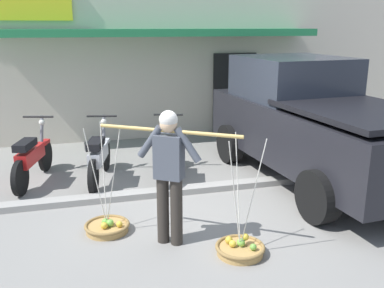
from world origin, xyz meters
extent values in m
plane|color=gray|center=(0.00, 0.00, 0.00)|extent=(90.00, 90.00, 0.00)
cube|color=gray|center=(0.00, 0.70, 0.05)|extent=(20.00, 0.24, 0.10)
cylinder|color=#2D2823|center=(-0.64, -0.82, 0.43)|extent=(0.15, 0.15, 0.86)
cylinder|color=#2D2823|center=(-0.49, -0.92, 0.43)|extent=(0.15, 0.15, 0.86)
cube|color=#474C56|center=(-0.56, -0.87, 1.13)|extent=(0.39, 0.36, 0.54)
sphere|color=#E0B78E|center=(-0.56, -0.87, 1.53)|extent=(0.21, 0.21, 0.21)
sphere|color=silver|center=(-0.56, -0.87, 1.58)|extent=(0.22, 0.22, 0.22)
cylinder|color=#474C56|center=(-0.76, -0.73, 1.30)|extent=(0.33, 0.26, 0.43)
cylinder|color=#474C56|center=(-0.36, -1.00, 1.30)|extent=(0.33, 0.26, 0.43)
cylinder|color=tan|center=(-0.56, -0.87, 1.45)|extent=(1.52, 1.04, 0.04)
cylinder|color=#B2894C|center=(-1.31, -0.36, 0.04)|extent=(0.55, 0.55, 0.09)
torus|color=olive|center=(-1.31, -0.36, 0.10)|extent=(0.60, 0.60, 0.05)
sphere|color=gold|center=(-1.15, -0.46, 0.13)|extent=(0.08, 0.08, 0.08)
sphere|color=gold|center=(-1.35, -0.46, 0.14)|extent=(0.09, 0.09, 0.09)
sphere|color=#73B244|center=(-1.27, -0.41, 0.14)|extent=(0.10, 0.10, 0.10)
sphere|color=#AF201B|center=(-1.29, -0.35, 0.14)|extent=(0.09, 0.09, 0.09)
sphere|color=#6FAC42|center=(-1.33, -0.36, 0.14)|extent=(0.10, 0.10, 0.10)
cylinder|color=silver|center=(-1.31, -0.24, 0.77)|extent=(0.01, 0.27, 1.36)
cylinder|color=silver|center=(-1.42, -0.43, 0.77)|extent=(0.23, 0.14, 1.36)
cylinder|color=silver|center=(-1.20, -0.43, 0.77)|extent=(0.23, 0.14, 1.36)
cylinder|color=#B2894C|center=(0.18, -1.37, 0.04)|extent=(0.55, 0.55, 0.09)
torus|color=olive|center=(0.18, -1.37, 0.10)|extent=(0.60, 0.60, 0.05)
sphere|color=gold|center=(0.10, -1.34, 0.13)|extent=(0.09, 0.09, 0.09)
sphere|color=#69A33E|center=(0.31, -1.48, 0.13)|extent=(0.08, 0.08, 0.08)
sphere|color=#7ABD48|center=(0.20, -1.35, 0.14)|extent=(0.10, 0.10, 0.10)
sphere|color=gold|center=(0.08, -1.25, 0.14)|extent=(0.09, 0.09, 0.09)
sphere|color=gold|center=(0.27, -1.31, 0.19)|extent=(0.09, 0.09, 0.09)
cylinder|color=silver|center=(0.18, -1.24, 0.77)|extent=(0.01, 0.27, 1.36)
cylinder|color=silver|center=(0.07, -1.43, 0.77)|extent=(0.23, 0.14, 1.36)
cylinder|color=silver|center=(0.29, -1.43, 0.77)|extent=(0.23, 0.14, 1.36)
cylinder|color=black|center=(-2.23, 2.49, 0.29)|extent=(0.23, 0.58, 0.58)
cylinder|color=black|center=(-2.55, 1.29, 0.29)|extent=(0.23, 0.58, 0.58)
cube|color=red|center=(-2.23, 2.49, 0.55)|extent=(0.21, 0.31, 0.06)
cube|color=red|center=(-2.41, 1.79, 0.51)|extent=(0.42, 0.92, 0.24)
cube|color=black|center=(-2.46, 1.62, 0.75)|extent=(0.36, 0.60, 0.12)
cylinder|color=slate|center=(-2.26, 2.39, 0.68)|extent=(0.13, 0.30, 0.76)
cylinder|color=black|center=(-2.28, 2.32, 1.07)|extent=(0.53, 0.17, 0.04)
sphere|color=silver|center=(-2.24, 2.47, 0.93)|extent=(0.11, 0.11, 0.11)
cylinder|color=black|center=(-1.13, 2.26, 0.29)|extent=(0.21, 0.58, 0.58)
cylinder|color=black|center=(-1.41, 1.05, 0.29)|extent=(0.21, 0.58, 0.58)
cube|color=silver|center=(-1.13, 2.26, 0.55)|extent=(0.20, 0.30, 0.06)
cube|color=silver|center=(-1.29, 1.55, 0.51)|extent=(0.40, 0.92, 0.24)
cube|color=black|center=(-1.33, 1.38, 0.75)|extent=(0.34, 0.60, 0.12)
cylinder|color=slate|center=(-1.15, 2.16, 0.68)|extent=(0.13, 0.30, 0.76)
cylinder|color=black|center=(-1.17, 2.08, 1.07)|extent=(0.53, 0.16, 0.04)
sphere|color=silver|center=(-1.13, 2.24, 0.93)|extent=(0.11, 0.11, 0.11)
cylinder|color=black|center=(0.07, 2.07, 0.29)|extent=(0.23, 0.58, 0.58)
cylinder|color=black|center=(-0.26, 0.88, 0.29)|extent=(0.23, 0.58, 0.58)
cube|color=black|center=(0.07, 2.07, 0.55)|extent=(0.21, 0.31, 0.06)
cube|color=black|center=(-0.12, 1.38, 0.51)|extent=(0.43, 0.92, 0.24)
cube|color=black|center=(-0.17, 1.21, 0.75)|extent=(0.36, 0.60, 0.12)
cylinder|color=slate|center=(0.04, 1.98, 0.68)|extent=(0.14, 0.30, 0.76)
cylinder|color=black|center=(0.02, 1.90, 1.07)|extent=(0.53, 0.18, 0.04)
sphere|color=silver|center=(0.06, 2.06, 0.93)|extent=(0.11, 0.11, 0.11)
cube|color=black|center=(2.36, 0.70, 0.86)|extent=(2.26, 4.83, 0.96)
cube|color=#282D38|center=(2.30, 1.52, 1.72)|extent=(1.89, 2.01, 0.76)
cube|color=black|center=(2.44, -0.35, 1.44)|extent=(1.98, 2.48, 0.08)
cylinder|color=black|center=(1.30, 2.08, 0.38)|extent=(0.32, 0.78, 0.76)
cylinder|color=black|center=(3.19, 2.23, 0.38)|extent=(0.32, 0.78, 0.76)
cylinder|color=black|center=(1.53, -0.82, 0.38)|extent=(0.32, 0.78, 0.76)
cube|color=silver|center=(2.18, 3.07, 0.50)|extent=(0.44, 0.05, 0.12)
cube|color=beige|center=(0.28, 6.89, 2.10)|extent=(13.00, 5.00, 4.20)
cube|color=#237F47|center=(0.28, 3.89, 2.50)|extent=(7.15, 1.00, 0.16)
cube|color=black|center=(2.23, 4.37, 1.00)|extent=(1.10, 0.06, 2.00)
camera|label=1|loc=(-1.57, -5.66, 2.64)|focal=40.08mm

